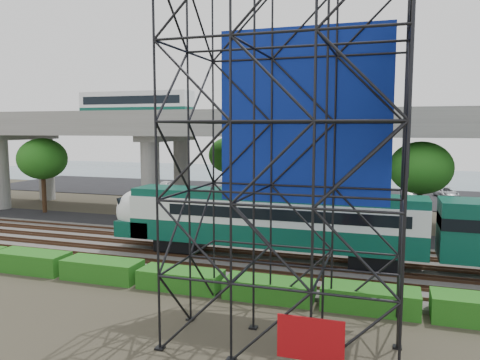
% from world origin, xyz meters
% --- Properties ---
extents(ground, '(140.00, 140.00, 0.00)m').
position_xyz_m(ground, '(0.00, 0.00, 0.00)').
color(ground, '#474233').
rests_on(ground, ground).
extents(ballast_bed, '(90.00, 12.00, 0.20)m').
position_xyz_m(ballast_bed, '(0.00, 2.00, 0.10)').
color(ballast_bed, slate).
rests_on(ballast_bed, ground).
extents(service_road, '(90.00, 5.00, 0.08)m').
position_xyz_m(service_road, '(0.00, 10.50, 0.04)').
color(service_road, black).
rests_on(service_road, ground).
extents(parking_lot, '(90.00, 18.00, 0.08)m').
position_xyz_m(parking_lot, '(0.00, 34.00, 0.04)').
color(parking_lot, black).
rests_on(parking_lot, ground).
extents(harbor_water, '(140.00, 40.00, 0.03)m').
position_xyz_m(harbor_water, '(0.00, 56.00, 0.01)').
color(harbor_water, '#415E6B').
rests_on(harbor_water, ground).
extents(rail_tracks, '(90.00, 9.52, 0.16)m').
position_xyz_m(rail_tracks, '(0.00, 2.00, 0.28)').
color(rail_tracks, '#472D1E').
rests_on(rail_tracks, ballast_bed).
extents(commuter_train, '(29.30, 3.06, 4.30)m').
position_xyz_m(commuter_train, '(6.61, 2.00, 2.88)').
color(commuter_train, black).
rests_on(commuter_train, rail_tracks).
extents(overpass, '(80.00, 12.00, 12.40)m').
position_xyz_m(overpass, '(-0.98, 16.00, 8.21)').
color(overpass, '#9E9B93').
rests_on(overpass, ground).
extents(scaffold_tower, '(9.36, 6.36, 15.00)m').
position_xyz_m(scaffold_tower, '(7.74, -7.98, 7.47)').
color(scaffold_tower, black).
rests_on(scaffold_tower, ground).
extents(hedge_strip, '(34.60, 1.80, 1.20)m').
position_xyz_m(hedge_strip, '(1.01, -4.30, 0.56)').
color(hedge_strip, '#176116').
rests_on(hedge_strip, ground).
extents(trees, '(40.94, 16.94, 7.69)m').
position_xyz_m(trees, '(-4.67, 16.17, 5.57)').
color(trees, '#382314').
rests_on(trees, ground).
extents(suv, '(5.16, 2.61, 1.40)m').
position_xyz_m(suv, '(-7.84, 11.24, 0.78)').
color(suv, black).
rests_on(suv, service_road).
extents(parked_cars, '(38.73, 9.49, 1.31)m').
position_xyz_m(parked_cars, '(1.21, 33.79, 0.70)').
color(parked_cars, white).
rests_on(parked_cars, parking_lot).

